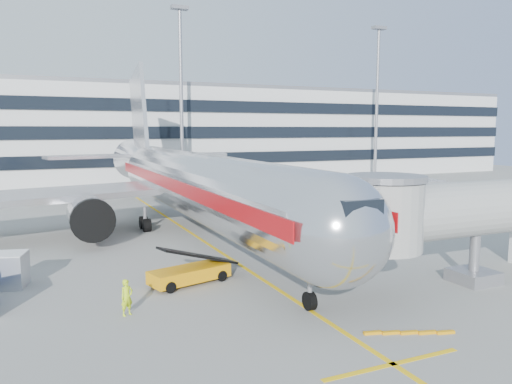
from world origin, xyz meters
name	(u,v)px	position (x,y,z in m)	size (l,w,h in m)	color
ground	(244,268)	(0.00, 0.00, 0.00)	(180.00, 180.00, 0.00)	gray
lead_in_line	(196,236)	(0.00, 10.00, 0.01)	(0.25, 70.00, 0.01)	yellow
stop_bar	(393,364)	(0.00, -14.00, 0.01)	(6.00, 0.25, 0.01)	yellow
main_jet	(189,181)	(0.00, 11.72, 4.23)	(50.95, 48.70, 16.06)	silver
jet_bridge	(499,212)	(12.18, -8.00, 3.87)	(17.80, 4.50, 7.00)	silver
terminal	(108,133)	(0.00, 57.95, 7.80)	(150.00, 24.25, 15.60)	silver
light_mast_centre	(181,84)	(8.00, 42.00, 14.88)	(2.40, 1.20, 25.45)	gray
light_mast_east	(377,91)	(42.00, 42.00, 14.88)	(2.40, 1.20, 25.45)	gray
belt_loader	(190,272)	(-4.00, -1.74, 0.64)	(4.85, 2.74, 2.27)	orange
cargo_container_right	(9,270)	(-13.09, 1.69, 0.94)	(2.14, 2.14, 1.86)	#B5B8BD
ramp_worker	(127,297)	(-7.98, -5.13, 0.84)	(0.62, 0.40, 1.69)	#C3E818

